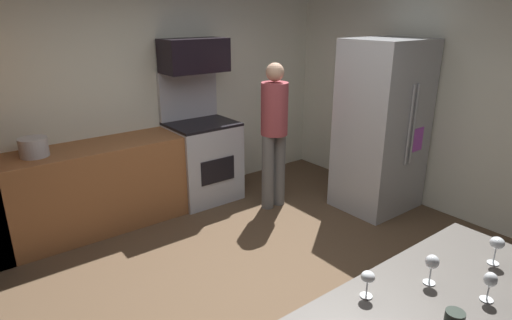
# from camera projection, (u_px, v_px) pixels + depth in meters

# --- Properties ---
(ground_plane) EXTENTS (5.20, 4.80, 0.02)m
(ground_plane) POSITION_uv_depth(u_px,v_px,m) (273.00, 292.00, 3.50)
(ground_plane) COLOR brown
(wall_back) EXTENTS (5.20, 0.12, 2.60)m
(wall_back) POSITION_uv_depth(u_px,v_px,m) (142.00, 93.00, 4.82)
(wall_back) COLOR silver
(wall_back) RESTS_ON ground
(wall_right) EXTENTS (0.12, 4.80, 2.60)m
(wall_right) POSITION_uv_depth(u_px,v_px,m) (458.00, 98.00, 4.53)
(wall_right) COLOR silver
(wall_right) RESTS_ON ground
(lower_cabinet_run) EXTENTS (2.40, 0.60, 0.90)m
(lower_cabinet_run) POSITION_uv_depth(u_px,v_px,m) (80.00, 192.00, 4.31)
(lower_cabinet_run) COLOR #935A33
(lower_cabinet_run) RESTS_ON ground
(oven_range) EXTENTS (0.76, 0.65, 1.52)m
(oven_range) POSITION_uv_depth(u_px,v_px,m) (202.00, 158.00, 5.11)
(oven_range) COLOR #B7BBC6
(oven_range) RESTS_ON ground
(microwave) EXTENTS (0.74, 0.38, 0.37)m
(microwave) POSITION_uv_depth(u_px,v_px,m) (194.00, 55.00, 4.78)
(microwave) COLOR black
(microwave) RESTS_ON oven_range
(refrigerator) EXTENTS (0.86, 0.74, 1.91)m
(refrigerator) POSITION_uv_depth(u_px,v_px,m) (382.00, 127.00, 4.76)
(refrigerator) COLOR #B4B8BD
(refrigerator) RESTS_ON ground
(person_cook) EXTENTS (0.31, 0.30, 1.66)m
(person_cook) POSITION_uv_depth(u_px,v_px,m) (274.00, 129.00, 4.75)
(person_cook) COLOR slate
(person_cook) RESTS_ON ground
(wine_glass_near) EXTENTS (0.06, 0.06, 0.15)m
(wine_glass_near) POSITION_uv_depth(u_px,v_px,m) (490.00, 281.00, 1.95)
(wine_glass_near) COLOR silver
(wine_glass_near) RESTS_ON counter_island
(wine_glass_mid) EXTENTS (0.07, 0.07, 0.16)m
(wine_glass_mid) POSITION_uv_depth(u_px,v_px,m) (432.00, 263.00, 2.07)
(wine_glass_mid) COLOR silver
(wine_glass_mid) RESTS_ON counter_island
(wine_glass_far) EXTENTS (0.07, 0.07, 0.16)m
(wine_glass_far) POSITION_uv_depth(u_px,v_px,m) (497.00, 244.00, 2.24)
(wine_glass_far) COLOR silver
(wine_glass_far) RESTS_ON counter_island
(wine_glass_extra) EXTENTS (0.07, 0.07, 0.14)m
(wine_glass_extra) POSITION_uv_depth(u_px,v_px,m) (368.00, 279.00, 1.98)
(wine_glass_extra) COLOR silver
(wine_glass_extra) RESTS_ON counter_island
(stock_pot) EXTENTS (0.26, 0.26, 0.18)m
(stock_pot) POSITION_uv_depth(u_px,v_px,m) (34.00, 147.00, 3.93)
(stock_pot) COLOR #B3B3B9
(stock_pot) RESTS_ON lower_cabinet_run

